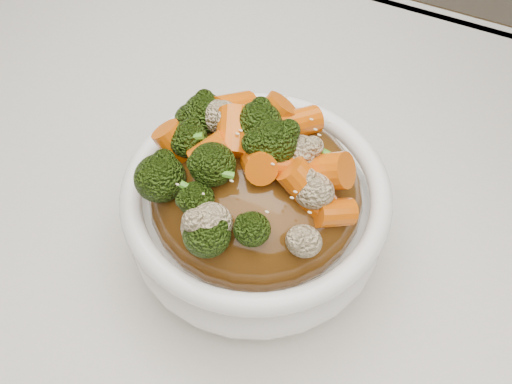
% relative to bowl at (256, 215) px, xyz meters
% --- Properties ---
extents(tablecloth, '(1.20, 0.80, 0.04)m').
position_rel_bowl_xyz_m(tablecloth, '(0.04, -0.02, -0.06)').
color(tablecloth, silver).
rests_on(tablecloth, dining_table).
extents(bowl, '(0.23, 0.23, 0.08)m').
position_rel_bowl_xyz_m(bowl, '(0.00, 0.00, 0.00)').
color(bowl, white).
rests_on(bowl, tablecloth).
extents(sauce_base, '(0.18, 0.18, 0.09)m').
position_rel_bowl_xyz_m(sauce_base, '(0.00, 0.00, 0.03)').
color(sauce_base, '#4C2B0D').
rests_on(sauce_base, bowl).
extents(carrots, '(0.18, 0.18, 0.05)m').
position_rel_bowl_xyz_m(carrots, '(0.00, 0.00, 0.09)').
color(carrots, '#D45806').
rests_on(carrots, sauce_base).
extents(broccoli, '(0.18, 0.18, 0.04)m').
position_rel_bowl_xyz_m(broccoli, '(0.00, 0.00, 0.09)').
color(broccoli, black).
rests_on(broccoli, sauce_base).
extents(cauliflower, '(0.18, 0.18, 0.03)m').
position_rel_bowl_xyz_m(cauliflower, '(0.00, 0.00, 0.08)').
color(cauliflower, tan).
rests_on(cauliflower, sauce_base).
extents(scallions, '(0.14, 0.14, 0.02)m').
position_rel_bowl_xyz_m(scallions, '(0.00, -0.00, 0.09)').
color(scallions, '#43891F').
rests_on(scallions, sauce_base).
extents(sesame_seeds, '(0.16, 0.16, 0.01)m').
position_rel_bowl_xyz_m(sesame_seeds, '(0.00, -0.00, 0.09)').
color(sesame_seeds, beige).
rests_on(sesame_seeds, sauce_base).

